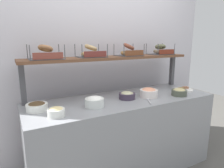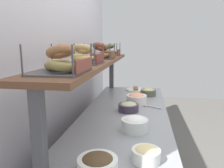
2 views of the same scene
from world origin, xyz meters
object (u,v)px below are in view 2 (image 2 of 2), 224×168
at_px(serving_spoon_by_edge, 149,106).
at_px(bowl_chocolate_spread, 98,163).
at_px(bagel_basket_everything, 61,63).
at_px(bagel_basket_sesame, 84,57).
at_px(serving_plate_white, 136,90).
at_px(bowl_hummus, 148,92).
at_px(bowl_tuna_salad, 129,107).
at_px(bagel_basket_poppy, 109,51).
at_px(bowl_egg_salad, 146,154).
at_px(serving_spoon_near_plate, 123,107).
at_px(bowl_lox_spread, 136,98).
at_px(bagel_basket_cinnamon_raisin, 100,53).
at_px(bowl_cream_cheese, 135,123).

bearing_deg(serving_spoon_by_edge, bowl_chocolate_spread, 166.98).
height_order(serving_spoon_by_edge, bagel_basket_everything, bagel_basket_everything).
bearing_deg(bagel_basket_sesame, serving_plate_white, -16.45).
distance_m(bowl_hummus, serving_plate_white, 0.28).
bearing_deg(serving_plate_white, bowl_tuna_salad, 178.39).
bearing_deg(bagel_basket_poppy, bowl_tuna_salad, -157.10).
height_order(serving_plate_white, bagel_basket_poppy, bagel_basket_poppy).
height_order(bowl_tuna_salad, bagel_basket_poppy, bagel_basket_poppy).
relative_size(bowl_egg_salad, serving_plate_white, 0.62).
bearing_deg(serving_spoon_near_plate, serving_spoon_by_edge, -71.68).
height_order(bowl_egg_salad, bowl_lox_spread, bowl_lox_spread).
distance_m(serving_plate_white, serving_spoon_by_edge, 0.69).
relative_size(bowl_hummus, bagel_basket_cinnamon_raisin, 0.58).
bearing_deg(serving_plate_white, serving_spoon_near_plate, 173.76).
bearing_deg(bowl_tuna_salad, bowl_hummus, -16.09).
bearing_deg(serving_spoon_by_edge, bowl_tuna_salad, 130.39).
xyz_separation_m(bowl_cream_cheese, serving_spoon_by_edge, (0.56, -0.10, -0.04)).
bearing_deg(bowl_cream_cheese, serving_spoon_by_edge, -10.32).
bearing_deg(bagel_basket_sesame, serving_spoon_by_edge, -48.05).
bearing_deg(serving_spoon_by_edge, bagel_basket_poppy, 40.94).
height_order(bowl_hummus, bowl_tuna_salad, bowl_hummus).
distance_m(bowl_lox_spread, bagel_basket_poppy, 0.70).
height_order(bowl_hummus, bowl_egg_salad, bowl_hummus).
xyz_separation_m(bowl_chocolate_spread, bowl_lox_spread, (1.14, -0.12, 0.01)).
height_order(bowl_lox_spread, bagel_basket_poppy, bagel_basket_poppy).
distance_m(serving_spoon_near_plate, bagel_basket_sesame, 0.63).
xyz_separation_m(bowl_tuna_salad, bagel_basket_poppy, (0.69, 0.29, 0.44)).
xyz_separation_m(bowl_tuna_salad, serving_plate_white, (0.82, -0.02, -0.03)).
relative_size(bowl_chocolate_spread, bowl_tuna_salad, 1.06).
bearing_deg(serving_spoon_by_edge, bowl_egg_salad, 178.42).
height_order(bowl_egg_salad, bagel_basket_poppy, bagel_basket_poppy).
distance_m(bowl_tuna_salad, bagel_basket_sesame, 0.60).
bearing_deg(bowl_lox_spread, bagel_basket_poppy, 38.11).
xyz_separation_m(serving_plate_white, serving_spoon_by_edge, (-0.67, -0.15, -0.00)).
distance_m(bowl_cream_cheese, bagel_basket_poppy, 1.23).
bearing_deg(bowl_tuna_salad, bowl_egg_salad, -169.06).
bearing_deg(bagel_basket_sesame, bagel_basket_everything, -176.93).
bearing_deg(bagel_basket_sesame, serving_spoon_near_plate, -34.63).
bearing_deg(bowl_lox_spread, bagel_basket_everything, 161.71).
bearing_deg(bowl_chocolate_spread, bowl_egg_salad, -61.25).
distance_m(bowl_hummus, bagel_basket_everything, 1.48).
relative_size(bowl_egg_salad, bowl_tuna_salad, 0.81).
xyz_separation_m(bowl_cream_cheese, bagel_basket_sesame, (0.13, 0.38, 0.43)).
bearing_deg(bowl_cream_cheese, bowl_tuna_salad, 10.40).
bearing_deg(bagel_basket_poppy, bowl_hummus, -102.33).
distance_m(serving_plate_white, bagel_basket_poppy, 0.58).
distance_m(serving_plate_white, bagel_basket_cinnamon_raisin, 0.84).
bearing_deg(bowl_egg_salad, bowl_hummus, -0.79).
bearing_deg(serving_plate_white, bagel_basket_cinnamon_raisin, 153.90).
relative_size(bowl_chocolate_spread, serving_plate_white, 0.81).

